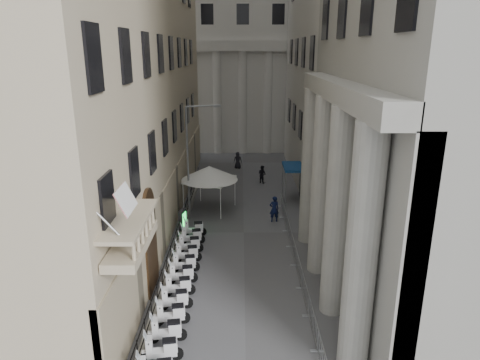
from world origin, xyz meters
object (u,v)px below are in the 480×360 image
object	(u,v)px
info_kiosk	(183,222)
security_tent	(205,171)
street_lamp	(192,151)
pedestrian_a	(274,209)
pedestrian_b	(262,174)

from	to	relation	value
info_kiosk	security_tent	bearing A→B (deg)	90.89
street_lamp	pedestrian_a	bearing A→B (deg)	-36.28
street_lamp	info_kiosk	xyz separation A→B (m)	(-0.30, -4.08, -4.06)
info_kiosk	pedestrian_b	distance (m)	13.38
pedestrian_b	security_tent	bearing A→B (deg)	97.10
street_lamp	security_tent	bearing A→B (deg)	39.06
info_kiosk	pedestrian_a	xyz separation A→B (m)	(6.45, 2.34, 0.07)
pedestrian_a	pedestrian_b	size ratio (longest dim) A/B	1.16
security_tent	pedestrian_a	bearing A→B (deg)	-30.11
street_lamp	pedestrian_a	world-z (taller)	street_lamp
street_lamp	pedestrian_a	xyz separation A→B (m)	(6.15, -1.74, -3.99)
pedestrian_a	street_lamp	bearing A→B (deg)	-24.58
pedestrian_a	info_kiosk	bearing A→B (deg)	11.16
security_tent	street_lamp	size ratio (longest dim) A/B	0.53
info_kiosk	pedestrian_a	size ratio (longest dim) A/B	0.92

